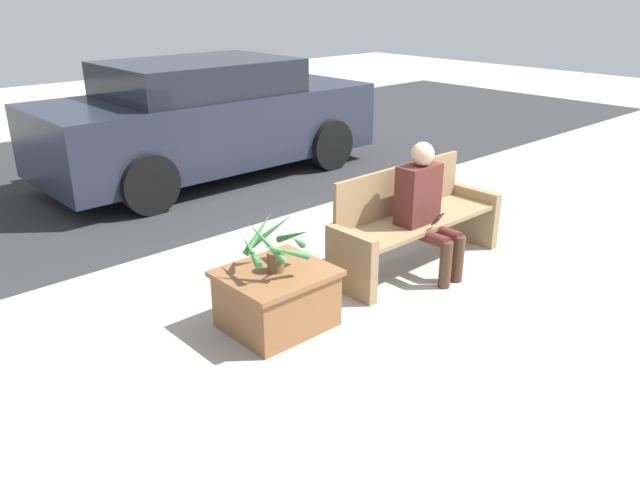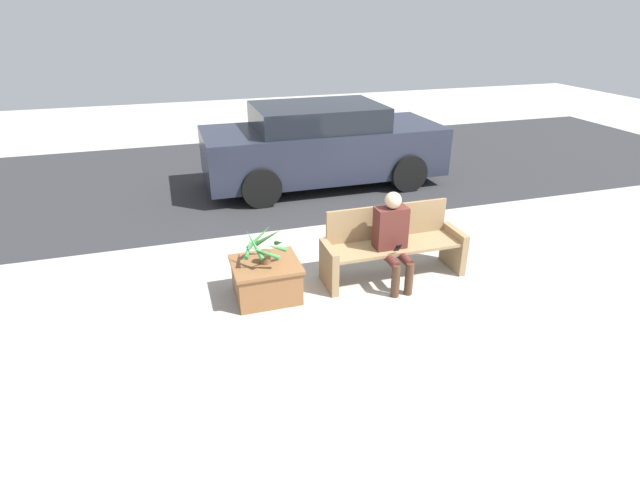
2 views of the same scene
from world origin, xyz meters
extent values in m
plane|color=#ADA89E|center=(0.00, 0.00, 0.00)|extent=(30.00, 30.00, 0.00)
cube|color=#2D2D30|center=(0.00, 5.55, 0.00)|extent=(20.00, 6.00, 0.01)
cube|color=#8C704C|center=(-0.78, 0.65, 0.28)|extent=(0.09, 0.54, 0.56)
cube|color=#8C704C|center=(0.98, 0.65, 0.28)|extent=(0.09, 0.54, 0.56)
cube|color=#8C704C|center=(0.10, 0.65, 0.44)|extent=(1.67, 0.50, 0.04)
cube|color=#8C704C|center=(0.10, 0.90, 0.69)|extent=(1.67, 0.04, 0.45)
cube|color=#51231E|center=(0.01, 0.61, 0.73)|extent=(0.40, 0.22, 0.53)
sphere|color=tan|center=(0.01, 0.59, 1.10)|extent=(0.21, 0.21, 0.21)
cylinder|color=#51231E|center=(-0.08, 0.40, 0.41)|extent=(0.11, 0.41, 0.11)
cylinder|color=#51231E|center=(0.10, 0.40, 0.41)|extent=(0.11, 0.41, 0.11)
cylinder|color=#472D1E|center=(-0.08, 0.20, 0.21)|extent=(0.10, 0.10, 0.43)
cylinder|color=#472D1E|center=(0.10, 0.20, 0.21)|extent=(0.10, 0.10, 0.43)
cube|color=black|center=(0.01, 0.38, 0.56)|extent=(0.07, 0.09, 0.12)
cube|color=brown|center=(-1.57, 0.66, 0.23)|extent=(0.75, 0.65, 0.46)
cube|color=brown|center=(-1.57, 0.66, 0.44)|extent=(0.80, 0.70, 0.04)
cylinder|color=brown|center=(-1.57, 0.66, 0.54)|extent=(0.13, 0.13, 0.16)
cone|color=#387F3D|center=(-1.40, 0.66, 0.70)|extent=(0.06, 0.37, 0.22)
cone|color=#387F3D|center=(-1.49, 0.79, 0.73)|extent=(0.33, 0.22, 0.27)
cone|color=#387F3D|center=(-1.61, 0.81, 0.73)|extent=(0.35, 0.13, 0.28)
cone|color=#387F3D|center=(-1.75, 0.72, 0.66)|extent=(0.18, 0.39, 0.14)
cone|color=#387F3D|center=(-1.70, 0.59, 0.75)|extent=(0.19, 0.31, 0.30)
cone|color=#387F3D|center=(-1.62, 0.48, 0.69)|extent=(0.38, 0.15, 0.20)
cone|color=#387F3D|center=(-1.47, 0.52, 0.71)|extent=(0.32, 0.26, 0.24)
cube|color=#232838|center=(0.38, 4.53, 0.68)|extent=(4.55, 1.80, 0.90)
cube|color=black|center=(0.27, 4.53, 1.34)|extent=(2.37, 1.66, 0.43)
cylinder|color=black|center=(1.79, 3.63, 0.35)|extent=(0.71, 0.18, 0.71)
cylinder|color=black|center=(1.79, 5.43, 0.35)|extent=(0.71, 0.18, 0.71)
cylinder|color=black|center=(-1.03, 3.63, 0.35)|extent=(0.71, 0.18, 0.71)
cylinder|color=black|center=(-1.03, 5.43, 0.35)|extent=(0.71, 0.18, 0.71)
camera|label=1|loc=(-4.17, -2.68, 2.43)|focal=35.00mm
camera|label=2|loc=(-2.51, -4.52, 3.22)|focal=28.00mm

